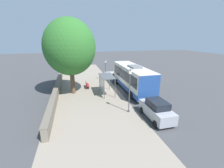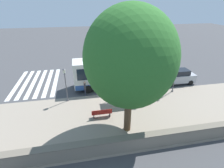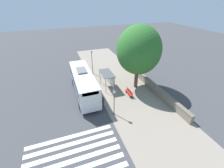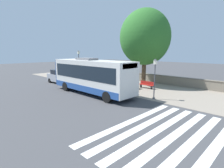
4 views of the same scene
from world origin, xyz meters
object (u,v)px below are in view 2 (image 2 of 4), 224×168
object	(u,v)px
bench	(102,113)
street_lamp_far	(66,82)
bus_shelter	(131,84)
parked_car_behind_bus	(179,77)
shade_tree	(130,58)
street_lamp_near	(176,70)
bus	(116,72)
pedestrian	(85,87)

from	to	relation	value
bench	street_lamp_far	world-z (taller)	street_lamp_far
bus_shelter	parked_car_behind_bus	world-z (taller)	bus_shelter
bench	shade_tree	bearing A→B (deg)	-138.37
street_lamp_near	parked_car_behind_bus	world-z (taller)	street_lamp_near
bus	bench	distance (m)	7.00
shade_tree	pedestrian	bearing A→B (deg)	25.35
shade_tree	parked_car_behind_bus	world-z (taller)	shade_tree
shade_tree	street_lamp_near	bearing A→B (deg)	-52.38
bus	parked_car_behind_bus	world-z (taller)	bus
street_lamp_near	street_lamp_far	size ratio (longest dim) A/B	1.22
street_lamp_near	shade_tree	bearing A→B (deg)	127.62
pedestrian	street_lamp_far	size ratio (longest dim) A/B	0.47
bus_shelter	bench	distance (m)	4.37
bus_shelter	street_lamp_far	xyz separation A→B (m)	(1.43, 6.59, 0.09)
street_lamp_far	shade_tree	distance (m)	8.64
street_lamp_far	bus	bearing A→B (deg)	-66.10
bench	street_lamp_far	xyz separation A→B (m)	(3.65, 3.23, 1.76)
street_lamp_near	street_lamp_far	xyz separation A→B (m)	(0.22, 12.24, -0.47)
parked_car_behind_bus	pedestrian	bearing A→B (deg)	94.67
parked_car_behind_bus	bench	bearing A→B (deg)	116.84
pedestrian	shade_tree	size ratio (longest dim) A/B	0.18
pedestrian	parked_car_behind_bus	distance (m)	12.21
bus_shelter	street_lamp_near	xyz separation A→B (m)	(1.21, -5.64, 0.56)
bus_shelter	parked_car_behind_bus	xyz separation A→B (m)	(3.29, -7.53, -1.24)
bench	parked_car_behind_bus	world-z (taller)	parked_car_behind_bus
pedestrian	shade_tree	bearing A→B (deg)	-154.65
bus_shelter	street_lamp_far	size ratio (longest dim) A/B	0.93
shade_tree	bus_shelter	bearing A→B (deg)	-19.39
bus	pedestrian	world-z (taller)	bus
street_lamp_far	street_lamp_near	bearing A→B (deg)	-91.01
shade_tree	parked_car_behind_bus	size ratio (longest dim) A/B	2.39
bus_shelter	street_lamp_near	world-z (taller)	street_lamp_near
bench	shade_tree	xyz separation A→B (m)	(-2.08, -1.85, 5.76)
bus_shelter	shade_tree	bearing A→B (deg)	160.61
bus	bus_shelter	world-z (taller)	bus
bus_shelter	shade_tree	world-z (taller)	shade_tree
pedestrian	parked_car_behind_bus	world-z (taller)	parked_car_behind_bus
street_lamp_near	bench	bearing A→B (deg)	110.90
bus	street_lamp_near	world-z (taller)	street_lamp_near
pedestrian	bench	bearing A→B (deg)	-164.20
bus	street_lamp_far	xyz separation A→B (m)	(-2.63, 5.94, 0.31)
pedestrian	bench	size ratio (longest dim) A/B	0.93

